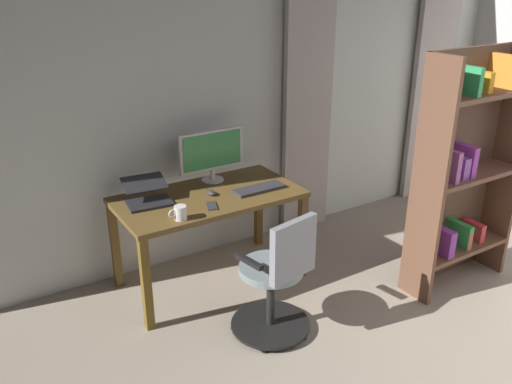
{
  "coord_description": "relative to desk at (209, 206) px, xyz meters",
  "views": [
    {
      "loc": [
        2.53,
        0.51,
        2.36
      ],
      "look_at": [
        0.79,
        -2.27,
        0.98
      ],
      "focal_mm": 37.46,
      "sensor_mm": 36.0,
      "label": 1
    }
  ],
  "objects": [
    {
      "name": "computer_keyboard",
      "position": [
        -0.38,
        0.13,
        0.11
      ],
      "size": [
        0.41,
        0.15,
        0.02
      ],
      "primitive_type": "cube",
      "color": "#333338",
      "rests_on": "desk"
    },
    {
      "name": "curtain_right_panel",
      "position": [
        -1.24,
        -0.41,
        0.51
      ],
      "size": [
        0.51,
        0.06,
        2.35
      ],
      "primitive_type": "cube",
      "color": "#B9ADA8",
      "rests_on": "ground"
    },
    {
      "name": "back_room_partition",
      "position": [
        -0.85,
        -0.52,
        0.74
      ],
      "size": [
        5.46,
        0.1,
        2.81
      ],
      "primitive_type": "cube",
      "color": "silver",
      "rests_on": "ground"
    },
    {
      "name": "bookshelf",
      "position": [
        -1.66,
        0.99,
        0.27
      ],
      "size": [
        0.92,
        0.3,
        1.85
      ],
      "color": "brown",
      "rests_on": "ground"
    },
    {
      "name": "computer_mouse",
      "position": [
        -0.02,
        0.01,
        0.11
      ],
      "size": [
        0.06,
        0.1,
        0.04
      ],
      "primitive_type": "ellipsoid",
      "color": "#333338",
      "rests_on": "desk"
    },
    {
      "name": "office_chair",
      "position": [
        -0.07,
        0.85,
        -0.24
      ],
      "size": [
        0.56,
        0.56,
        0.92
      ],
      "rotation": [
        0.0,
        0.0,
        3.33
      ],
      "color": "black",
      "rests_on": "ground"
    },
    {
      "name": "mug_tea",
      "position": [
        0.36,
        0.28,
        0.15
      ],
      "size": [
        0.13,
        0.09,
        0.1
      ],
      "color": "white",
      "rests_on": "desk"
    },
    {
      "name": "curtain_left_panel",
      "position": [
        -2.88,
        -0.41,
        0.51
      ],
      "size": [
        0.54,
        0.06,
        2.35
      ],
      "primitive_type": "cube",
      "color": "#B9ADA8",
      "rests_on": "ground"
    },
    {
      "name": "laptop",
      "position": [
        0.44,
        -0.11,
        0.15
      ],
      "size": [
        0.35,
        0.36,
        0.16
      ],
      "rotation": [
        0.0,
        0.0,
        -0.11
      ],
      "color": "#232328",
      "rests_on": "desk"
    },
    {
      "name": "cell_phone_face_up",
      "position": [
        0.08,
        0.21,
        0.1
      ],
      "size": [
        0.11,
        0.16,
        0.01
      ],
      "primitive_type": "cube",
      "rotation": [
        0.0,
        0.0,
        -0.35
      ],
      "color": "#333338",
      "rests_on": "desk"
    },
    {
      "name": "desk",
      "position": [
        0.0,
        0.0,
        0.0
      ],
      "size": [
        1.41,
        0.74,
        0.76
      ],
      "color": "brown",
      "rests_on": "ground"
    },
    {
      "name": "computer_monitor",
      "position": [
        -0.17,
        -0.25,
        0.34
      ],
      "size": [
        0.56,
        0.18,
        0.42
      ],
      "color": "white",
      "rests_on": "desk"
    }
  ]
}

